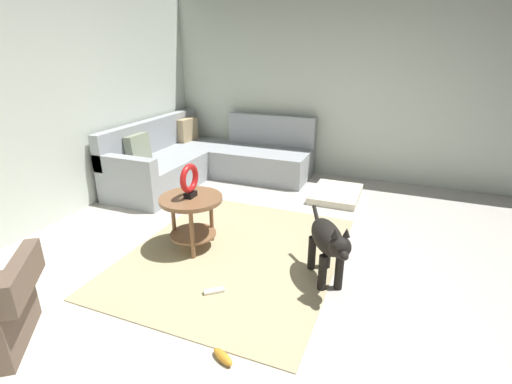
% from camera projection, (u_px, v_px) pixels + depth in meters
% --- Properties ---
extents(ground_plane, '(6.00, 6.00, 0.10)m').
position_uv_depth(ground_plane, '(301.00, 283.00, 3.27)').
color(ground_plane, beige).
extents(wall_back, '(6.00, 0.12, 2.70)m').
position_uv_depth(wall_back, '(24.00, 101.00, 3.79)').
color(wall_back, silver).
rests_on(wall_back, ground_plane).
extents(wall_right, '(0.12, 6.00, 2.70)m').
position_uv_depth(wall_right, '(362.00, 85.00, 5.30)').
color(wall_right, silver).
rests_on(wall_right, ground_plane).
extents(area_rug, '(2.30, 1.90, 0.01)m').
position_uv_depth(area_rug, '(235.00, 254.00, 3.62)').
color(area_rug, tan).
rests_on(area_rug, ground_plane).
extents(sectional_couch, '(2.20, 2.25, 0.88)m').
position_uv_depth(sectional_couch, '(206.00, 160.00, 5.57)').
color(sectional_couch, '#9EA3A8').
rests_on(sectional_couch, ground_plane).
extents(side_table, '(0.60, 0.60, 0.54)m').
position_uv_depth(side_table, '(191.00, 209.00, 3.60)').
color(side_table, brown).
rests_on(side_table, ground_plane).
extents(torus_sculpture, '(0.28, 0.08, 0.33)m').
position_uv_depth(torus_sculpture, '(189.00, 180.00, 3.49)').
color(torus_sculpture, black).
rests_on(torus_sculpture, side_table).
extents(dog_bed_mat, '(0.80, 0.60, 0.09)m').
position_uv_depth(dog_bed_mat, '(336.00, 194.00, 4.97)').
color(dog_bed_mat, beige).
rests_on(dog_bed_mat, ground_plane).
extents(dog, '(0.76, 0.47, 0.63)m').
position_uv_depth(dog, '(328.00, 242.00, 3.08)').
color(dog, black).
rests_on(dog, ground_plane).
extents(dog_toy_rope, '(0.14, 0.16, 0.05)m').
position_uv_depth(dog_toy_rope, '(214.00, 291.00, 3.05)').
color(dog_toy_rope, silver).
rests_on(dog_toy_rope, ground_plane).
extents(dog_toy_bone, '(0.13, 0.19, 0.06)m').
position_uv_depth(dog_toy_bone, '(223.00, 357.00, 2.40)').
color(dog_toy_bone, orange).
rests_on(dog_toy_bone, ground_plane).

